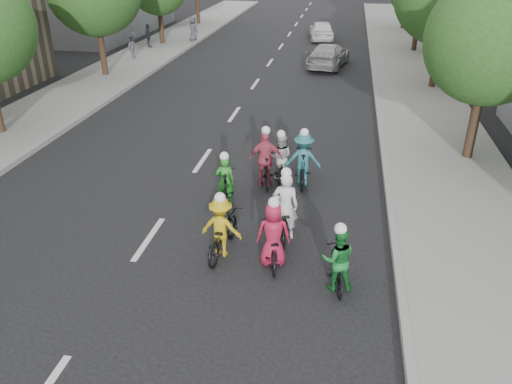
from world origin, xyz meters
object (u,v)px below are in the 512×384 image
(cyclist_5, at_px, (226,185))
(cyclist_6, at_px, (281,161))
(cyclist_1, at_px, (337,263))
(cyclist_3, at_px, (266,164))
(cyclist_0, at_px, (285,214))
(cyclist_2, at_px, (222,231))
(cyclist_7, at_px, (303,163))
(cyclist_4, at_px, (274,240))
(spectator_1, at_px, (148,36))
(spectator_2, at_px, (193,29))
(spectator_0, at_px, (133,46))
(follow_car_trail, at_px, (322,30))
(follow_car_lead, at_px, (328,55))

(cyclist_5, distance_m, cyclist_6, 2.29)
(cyclist_1, relative_size, cyclist_3, 0.84)
(cyclist_5, bearing_deg, cyclist_0, 132.00)
(cyclist_2, xyz_separation_m, cyclist_7, (1.52, 4.09, 0.10))
(cyclist_1, relative_size, cyclist_4, 0.91)
(spectator_1, relative_size, spectator_2, 0.91)
(spectator_0, height_order, spectator_2, spectator_2)
(cyclist_3, relative_size, spectator_1, 1.27)
(cyclist_3, bearing_deg, spectator_0, -67.27)
(cyclist_7, xyz_separation_m, spectator_2, (-9.79, 21.34, 0.27))
(cyclist_0, distance_m, follow_car_trail, 27.14)
(cyclist_6, relative_size, spectator_1, 1.09)
(spectator_0, bearing_deg, cyclist_0, -136.77)
(cyclist_6, bearing_deg, spectator_1, -60.88)
(cyclist_4, height_order, spectator_0, cyclist_4)
(cyclist_6, xyz_separation_m, follow_car_trail, (-0.20, 23.81, 0.13))
(cyclist_5, bearing_deg, spectator_0, -70.41)
(cyclist_2, xyz_separation_m, follow_car_lead, (1.51, 19.77, 0.05))
(cyclist_2, relative_size, follow_car_trail, 0.48)
(cyclist_6, bearing_deg, cyclist_0, 96.94)
(cyclist_3, bearing_deg, spectator_1, -71.57)
(cyclist_1, bearing_deg, cyclist_7, -86.09)
(cyclist_2, distance_m, cyclist_4, 1.26)
(spectator_1, bearing_deg, follow_car_lead, -109.30)
(cyclist_3, xyz_separation_m, spectator_2, (-8.70, 21.61, 0.27))
(spectator_0, bearing_deg, cyclist_4, -138.67)
(cyclist_6, height_order, spectator_2, spectator_2)
(cyclist_1, distance_m, cyclist_6, 5.52)
(follow_car_lead, bearing_deg, cyclist_6, 96.95)
(follow_car_trail, distance_m, spectator_2, 9.30)
(cyclist_7, bearing_deg, cyclist_3, 9.35)
(cyclist_1, relative_size, cyclist_7, 0.88)
(follow_car_lead, height_order, spectator_0, spectator_0)
(cyclist_1, height_order, cyclist_3, cyclist_3)
(cyclist_7, relative_size, spectator_2, 1.11)
(follow_car_lead, xyz_separation_m, follow_car_trail, (-0.90, 8.42, 0.03))
(cyclist_5, bearing_deg, cyclist_3, -135.05)
(spectator_0, bearing_deg, cyclist_7, -131.53)
(cyclist_3, relative_size, cyclist_6, 1.17)
(cyclist_3, height_order, spectator_1, cyclist_3)
(cyclist_5, height_order, spectator_1, spectator_1)
(cyclist_3, xyz_separation_m, spectator_0, (-10.62, 15.47, 0.20))
(cyclist_5, height_order, follow_car_trail, cyclist_5)
(cyclist_5, distance_m, cyclist_7, 2.57)
(cyclist_4, distance_m, spectator_2, 27.30)
(cyclist_0, xyz_separation_m, cyclist_7, (0.15, 3.03, 0.09))
(cyclist_2, relative_size, cyclist_4, 1.11)
(cyclist_3, bearing_deg, spectator_2, -79.79)
(cyclist_4, height_order, cyclist_7, cyclist_7)
(cyclist_4, distance_m, spectator_1, 25.68)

